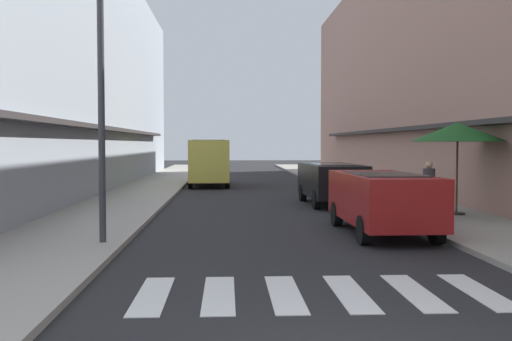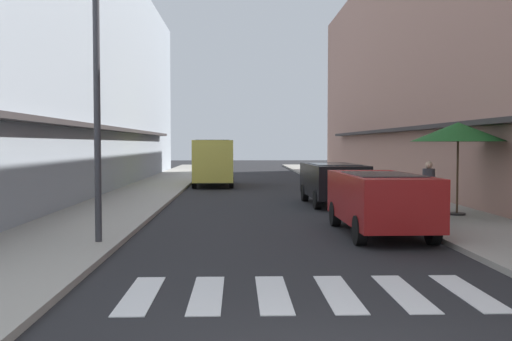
{
  "view_description": "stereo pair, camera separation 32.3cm",
  "coord_description": "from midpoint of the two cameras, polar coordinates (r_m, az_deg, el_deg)",
  "views": [
    {
      "loc": [
        -1.31,
        -5.06,
        2.17
      ],
      "look_at": [
        -0.42,
        13.12,
        1.35
      ],
      "focal_mm": 41.68,
      "sensor_mm": 36.0,
      "label": 1
    },
    {
      "loc": [
        -0.98,
        -5.07,
        2.17
      ],
      "look_at": [
        -0.42,
        13.12,
        1.35
      ],
      "focal_mm": 41.68,
      "sensor_mm": 36.0,
      "label": 2
    }
  ],
  "objects": [
    {
      "name": "parked_car_near",
      "position": [
        14.48,
        12.42,
        -2.43
      ],
      "size": [
        1.85,
        4.51,
        1.47
      ],
      "color": "maroon",
      "rests_on": "ground_plane"
    },
    {
      "name": "parked_car_mid",
      "position": [
        21.22,
        7.84,
        -0.82
      ],
      "size": [
        1.93,
        4.37,
        1.47
      ],
      "color": "black",
      "rests_on": "ground_plane"
    },
    {
      "name": "building_row_left",
      "position": [
        27.43,
        -18.63,
        9.73
      ],
      "size": [
        5.5,
        45.98,
        11.3
      ],
      "color": "#939EA8",
      "rests_on": "ground_plane"
    },
    {
      "name": "cafe_umbrella",
      "position": [
        18.07,
        19.31,
        3.49
      ],
      "size": [
        2.69,
        2.69,
        2.67
      ],
      "color": "#262626",
      "rests_on": "sidewalk_right"
    },
    {
      "name": "delivery_van",
      "position": [
        30.62,
        -3.86,
        1.14
      ],
      "size": [
        2.15,
        5.46,
        2.37
      ],
      "color": "#D8CC4C",
      "rests_on": "ground_plane"
    },
    {
      "name": "pedestrian_walking_near",
      "position": [
        17.21,
        16.75,
        -1.64
      ],
      "size": [
        0.34,
        0.34,
        1.57
      ],
      "rotation": [
        0.0,
        0.0,
        2.74
      ],
      "color": "#282B33",
      "rests_on": "sidewalk_right"
    },
    {
      "name": "ground_plane",
      "position": [
        24.73,
        0.88,
        -2.46
      ],
      "size": [
        107.52,
        107.52,
        0.0
      ],
      "primitive_type": "plane",
      "color": "#232326"
    },
    {
      "name": "sidewalk_right",
      "position": [
        25.45,
        12.12,
        -2.24
      ],
      "size": [
        3.02,
        68.42,
        0.12
      ],
      "primitive_type": "cube",
      "color": "#9E998E",
      "rests_on": "ground_plane"
    },
    {
      "name": "crosswalk",
      "position": [
        8.81,
        5.86,
        -11.66
      ],
      "size": [
        5.2,
        2.2,
        0.01
      ],
      "color": "silver",
      "rests_on": "ground_plane"
    },
    {
      "name": "street_lamp",
      "position": [
        12.79,
        -13.5,
        8.09
      ],
      "size": [
        1.19,
        0.28,
        5.39
      ],
      "color": "#38383D",
      "rests_on": "sidewalk_left"
    },
    {
      "name": "building_row_right",
      "position": [
        28.2,
        19.58,
        10.09
      ],
      "size": [
        5.5,
        45.98,
        11.87
      ],
      "color": "#A87A6B",
      "rests_on": "ground_plane"
    },
    {
      "name": "sidewalk_left",
      "position": [
        25.0,
        -10.58,
        -2.31
      ],
      "size": [
        3.02,
        68.42,
        0.12
      ],
      "primitive_type": "cube",
      "color": "#9E998E",
      "rests_on": "ground_plane"
    }
  ]
}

